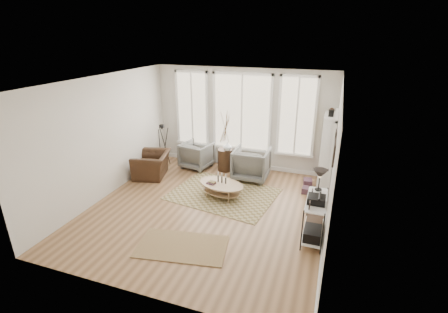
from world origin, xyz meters
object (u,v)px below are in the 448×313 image
at_px(bookcase, 327,151).
at_px(side_table, 225,142).
at_px(armchair_left, 197,155).
at_px(armchair_right, 251,164).
at_px(coffee_table, 221,186).
at_px(accent_chair, 152,165).
at_px(low_shelf, 315,214).

relative_size(bookcase, side_table, 1.14).
distance_m(armchair_left, side_table, 1.00).
bearing_deg(armchair_right, coffee_table, 71.49).
bearing_deg(accent_chair, armchair_right, 90.71).
height_order(side_table, accent_chair, side_table).
height_order(low_shelf, armchair_left, low_shelf).
xyz_separation_m(low_shelf, armchair_left, (-3.59, 2.50, -0.13)).
bearing_deg(armchair_right, bookcase, -172.98).
bearing_deg(accent_chair, side_table, 105.53).
height_order(bookcase, armchair_left, bookcase).
distance_m(armchair_right, side_table, 1.02).
distance_m(bookcase, armchair_right, 2.00).
xyz_separation_m(coffee_table, armchair_right, (0.41, 1.30, 0.15)).
relative_size(coffee_table, accent_chair, 1.25).
xyz_separation_m(bookcase, accent_chair, (-4.59, -1.01, -0.62)).
bearing_deg(armchair_left, coffee_table, 140.56).
bearing_deg(bookcase, armchair_left, -179.66).
height_order(bookcase, side_table, bookcase).
bearing_deg(armchair_right, armchair_left, -8.88).
bearing_deg(side_table, coffee_table, -74.48).
distance_m(low_shelf, accent_chair, 4.78).
bearing_deg(armchair_right, side_table, -20.86).
xyz_separation_m(bookcase, armchair_left, (-3.65, -0.02, -0.57)).
bearing_deg(bookcase, coffee_table, -146.07).
height_order(coffee_table, armchair_left, armchair_left).
relative_size(armchair_left, side_table, 0.47).
height_order(bookcase, low_shelf, bookcase).
bearing_deg(coffee_table, low_shelf, -22.68).
xyz_separation_m(bookcase, low_shelf, (-0.06, -2.52, -0.44)).
distance_m(bookcase, low_shelf, 2.56).
bearing_deg(armchair_left, low_shelf, 155.35).
bearing_deg(armchair_right, low_shelf, 128.68).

